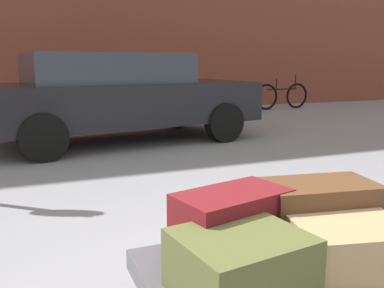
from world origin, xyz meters
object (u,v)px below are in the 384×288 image
Objects in this scene: bicycle_leaning at (282,96)px; luggage_cart at (285,275)px; bollard_kerb_near at (188,106)px; bollard_kerb_mid at (243,103)px; suitcase_tan_rear_right at (350,247)px; parked_car at (119,95)px; duffel_bag_maroon_front_left at (232,224)px; suitcase_olive_rear_left at (240,264)px; duffel_bag_brown_stacked_top at (318,212)px.

luggage_cart is at bearing -123.88° from bicycle_leaning.
luggage_cart is at bearing -108.00° from bollard_kerb_near.
luggage_cart is 8.56m from bollard_kerb_mid.
luggage_cart is 2.70× the size of suitcase_tan_rear_right.
parked_car reaches higher than bollard_kerb_mid.
luggage_cart is 2.47× the size of duffel_bag_maroon_front_left.
parked_car is at bearing 74.88° from suitcase_olive_rear_left.
suitcase_tan_rear_right is 0.29× the size of bicycle_leaning.
bicycle_leaning is 3.12× the size of bollard_kerb_mid.
suitcase_tan_rear_right is 0.33m from duffel_bag_brown_stacked_top.
duffel_bag_maroon_front_left is 0.97× the size of bollard_kerb_mid.
bollard_kerb_mid is at bearing 76.85° from suitcase_tan_rear_right.
suitcase_olive_rear_left is 0.28× the size of bicycle_leaning.
luggage_cart is at bearing 151.93° from suitcase_tan_rear_right.
bicycle_leaning is (5.39, 8.53, -0.08)m from suitcase_tan_rear_right.
suitcase_olive_rear_left is 0.69m from duffel_bag_brown_stacked_top.
bollard_kerb_mid is at bearing 47.29° from duffel_bag_maroon_front_left.
suitcase_olive_rear_left is at bearing -109.87° from bollard_kerb_near.
parked_car is 4.44m from bollard_kerb_mid.
duffel_bag_brown_stacked_top is 1.03× the size of bollard_kerb_mid.
bollard_kerb_near is (2.47, 7.60, 0.01)m from luggage_cart.
duffel_bag_maroon_front_left is at bearing -109.81° from bollard_kerb_near.
suitcase_tan_rear_right is at bearing -106.18° from bollard_kerb_near.
suitcase_olive_rear_left is 0.11× the size of parked_car.
luggage_cart is 5.15m from parked_car.
bollard_kerb_mid is at bearing 52.86° from suitcase_olive_rear_left.
suitcase_olive_rear_left is (-0.12, -0.31, -0.03)m from duffel_bag_maroon_front_left.
suitcase_olive_rear_left reaches higher than suitcase_tan_rear_right.
luggage_cart is 0.35m from duffel_bag_maroon_front_left.
bicycle_leaning is (5.82, 8.19, -0.13)m from duffel_bag_maroon_front_left.
duffel_bag_brown_stacked_top is 0.13× the size of parked_car.
duffel_bag_brown_stacked_top is (0.08, 0.32, 0.05)m from suitcase_tan_rear_right.
bollard_kerb_mid is at bearing 62.55° from luggage_cart.
parked_car is 6.22m from bicycle_leaning.
parked_car reaches higher than duffel_bag_brown_stacked_top.
luggage_cart is at bearing -48.98° from duffel_bag_maroon_front_left.
suitcase_olive_rear_left is 0.86× the size of duffel_bag_brown_stacked_top.
parked_car is at bearing 70.57° from duffel_bag_maroon_front_left.
duffel_bag_maroon_front_left is at bearing 60.45° from suitcase_olive_rear_left.
suitcase_tan_rear_right is at bearing -10.37° from suitcase_olive_rear_left.
parked_car is 3.33m from bollard_kerb_near.
suitcase_tan_rear_right is 5.31m from parked_car.
duffel_bag_brown_stacked_top reaches higher than luggage_cart.
luggage_cart is 0.33m from suitcase_tan_rear_right.
bollard_kerb_near is 1.48m from bollard_kerb_mid.
duffel_bag_maroon_front_left is at bearing -172.02° from duffel_bag_brown_stacked_top.
bollard_kerb_near and bollard_kerb_mid have the same top height.
duffel_bag_maroon_front_left is 10.05m from bicycle_leaning.
luggage_cart is 0.77× the size of bicycle_leaning.
duffel_bag_brown_stacked_top is at bearing -15.03° from duffel_bag_maroon_front_left.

